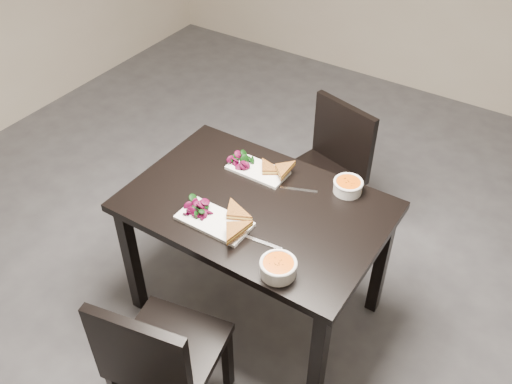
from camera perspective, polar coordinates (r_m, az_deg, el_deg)
ground at (r=3.29m, az=0.64°, el=-7.81°), size 5.00×5.00×0.00m
table at (r=2.64m, az=0.00°, el=-2.80°), size 1.20×0.80×0.75m
chair_near at (r=2.38m, az=-9.96°, el=-16.42°), size 0.49×0.49×0.85m
chair_far at (r=3.25m, az=7.41°, el=2.68°), size 0.52×0.52×0.85m
plate_near at (r=2.48m, az=-4.32°, el=-2.99°), size 0.33×0.17×0.02m
sandwich_near at (r=2.43m, az=-2.92°, el=-2.76°), size 0.20×0.19×0.05m
salad_near at (r=2.50m, az=-6.20°, el=-1.61°), size 0.10×0.09×0.05m
soup_bowl_near at (r=2.24m, az=2.31°, el=-7.73°), size 0.15×0.15×0.07m
cutlery_near at (r=2.38m, az=0.72°, el=-5.23°), size 0.18×0.03×0.00m
plate_far at (r=2.75m, az=0.18°, el=2.27°), size 0.30×0.15×0.01m
sandwich_far at (r=2.69m, az=1.17°, el=2.17°), size 0.19×0.17×0.05m
salad_far at (r=2.78m, az=-1.56°, el=3.42°), size 0.09×0.08×0.04m
soup_bowl_far at (r=2.65m, az=9.47°, el=0.66°), size 0.14×0.14×0.06m
cutlery_far at (r=2.65m, az=4.44°, el=0.25°), size 0.17×0.08×0.00m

